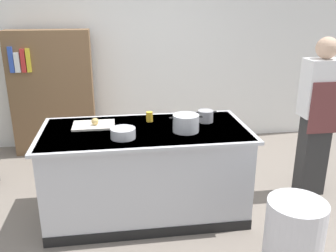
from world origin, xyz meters
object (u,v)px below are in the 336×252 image
stock_pot (186,123)px  trash_bin (294,236)px  onion (95,121)px  mixing_bowl (123,133)px  sauce_pan (205,116)px  bookshelf (53,93)px  juice_cup (149,117)px  person_chef (318,115)px

stock_pot → trash_bin: stock_pot is taller
onion → mixing_bowl: mixing_bowl is taller
sauce_pan → bookshelf: bearing=136.3°
sauce_pan → bookshelf: bookshelf is taller
mixing_bowl → trash_bin: (1.28, -0.80, -0.64)m
juice_cup → trash_bin: juice_cup is taller
mixing_bowl → trash_bin: bearing=-32.0°
onion → mixing_bowl: size_ratio=0.31×
stock_pot → bookshelf: bookshelf is taller
onion → trash_bin: (1.54, -1.14, -0.65)m
stock_pot → mixing_bowl: size_ratio=1.40×
stock_pot → bookshelf: 2.43m
juice_cup → bookshelf: bearing=127.1°
onion → stock_pot: 0.88m
trash_bin → person_chef: (0.78, 1.16, 0.61)m
juice_cup → sauce_pan: bearing=-9.4°
onion → person_chef: (2.32, 0.02, -0.04)m
onion → sauce_pan: sauce_pan is taller
stock_pot → sauce_pan: (0.25, 0.25, -0.02)m
onion → stock_pot: (0.84, -0.25, 0.03)m
trash_bin → person_chef: bearing=56.1°
mixing_bowl → person_chef: person_chef is taller
bookshelf → mixing_bowl: bearing=-65.6°
trash_bin → bookshelf: bookshelf is taller
trash_bin → person_chef: person_chef is taller
mixing_bowl → trash_bin: size_ratio=0.36×
mixing_bowl → juice_cup: juice_cup is taller
sauce_pan → mixing_bowl: sauce_pan is taller
mixing_bowl → juice_cup: (0.28, 0.43, 0.00)m
stock_pot → juice_cup: bearing=132.1°
stock_pot → bookshelf: size_ratio=0.18×
person_chef → sauce_pan: bearing=76.8°
onion → juice_cup: 0.54m
stock_pot → trash_bin: (0.70, -0.89, -0.68)m
onion → bookshelf: bearing=111.4°
stock_pot → juice_cup: stock_pot is taller
sauce_pan → trash_bin: bearing=-68.5°
onion → juice_cup: bearing=9.7°
person_chef → bookshelf: bearing=47.0°
onion → trash_bin: size_ratio=0.11×
sauce_pan → onion: bearing=180.0°
sauce_pan → person_chef: size_ratio=0.13×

